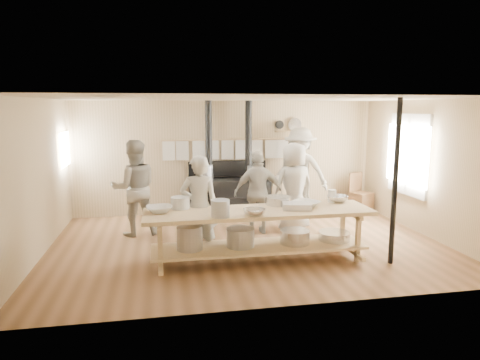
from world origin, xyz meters
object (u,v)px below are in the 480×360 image
(cook_left, at_px, (134,188))
(cook_center, at_px, (294,187))
(cook_right, at_px, (258,192))
(stove, at_px, (229,193))
(cook_by_window, at_px, (300,172))
(cook_far_left, at_px, (199,207))
(chair, at_px, (360,200))
(prep_table, at_px, (258,230))
(roasting_pan, at_px, (297,206))

(cook_left, height_order, cook_center, cook_left)
(cook_right, bearing_deg, cook_center, -170.62)
(stove, xyz_separation_m, cook_right, (0.35, -1.47, 0.30))
(cook_by_window, bearing_deg, cook_right, -100.40)
(cook_by_window, bearing_deg, cook_far_left, -101.57)
(cook_far_left, bearing_deg, chair, -146.13)
(prep_table, distance_m, roasting_pan, 0.72)
(stove, distance_m, chair, 3.16)
(prep_table, xyz_separation_m, roasting_pan, (0.61, -0.05, 0.38))
(prep_table, distance_m, cook_left, 2.79)
(cook_center, distance_m, chair, 2.45)
(cook_far_left, distance_m, chair, 4.77)
(stove, bearing_deg, cook_left, -150.59)
(prep_table, height_order, cook_left, cook_left)
(prep_table, bearing_deg, roasting_pan, -4.58)
(cook_center, height_order, cook_by_window, cook_by_window)
(cook_far_left, relative_size, cook_left, 0.92)
(cook_by_window, relative_size, chair, 2.20)
(prep_table, distance_m, cook_far_left, 1.04)
(prep_table, bearing_deg, cook_by_window, 60.20)
(cook_right, height_order, cook_by_window, cook_by_window)
(cook_right, bearing_deg, roasting_pan, 100.40)
(cook_far_left, bearing_deg, prep_table, 158.07)
(cook_far_left, relative_size, cook_right, 1.04)
(cook_center, bearing_deg, prep_table, 43.95)
(cook_right, xyz_separation_m, cook_by_window, (1.24, 1.23, 0.19))
(cook_right, relative_size, roasting_pan, 3.64)
(chair, bearing_deg, prep_table, -161.14)
(stove, relative_size, roasting_pan, 5.79)
(cook_by_window, relative_size, roasting_pan, 4.48)
(cook_center, distance_m, cook_by_window, 1.22)
(prep_table, relative_size, cook_left, 1.95)
(cook_center, xyz_separation_m, chair, (2.05, 1.20, -0.61))
(chair, bearing_deg, cook_far_left, -172.24)
(cook_far_left, relative_size, roasting_pan, 3.78)
(stove, xyz_separation_m, cook_far_left, (-0.90, -2.60, 0.33))
(cook_by_window, xyz_separation_m, chair, (1.56, 0.09, -0.74))
(prep_table, xyz_separation_m, cook_center, (1.10, 1.66, 0.36))
(stove, height_order, cook_by_window, stove)
(cook_left, xyz_separation_m, cook_by_window, (3.61, 0.90, 0.08))
(stove, bearing_deg, cook_center, -50.86)
(cook_right, distance_m, cook_by_window, 1.76)
(cook_center, xyz_separation_m, cook_by_window, (0.49, 1.12, 0.12))
(cook_left, height_order, cook_by_window, cook_by_window)
(cook_center, bearing_deg, chair, -161.99)
(cook_left, xyz_separation_m, roasting_pan, (2.63, -1.93, -0.02))
(stove, distance_m, prep_table, 3.02)
(cook_left, distance_m, cook_by_window, 3.72)
(cook_by_window, bearing_deg, cook_left, -131.10)
(prep_table, bearing_deg, cook_right, 77.29)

